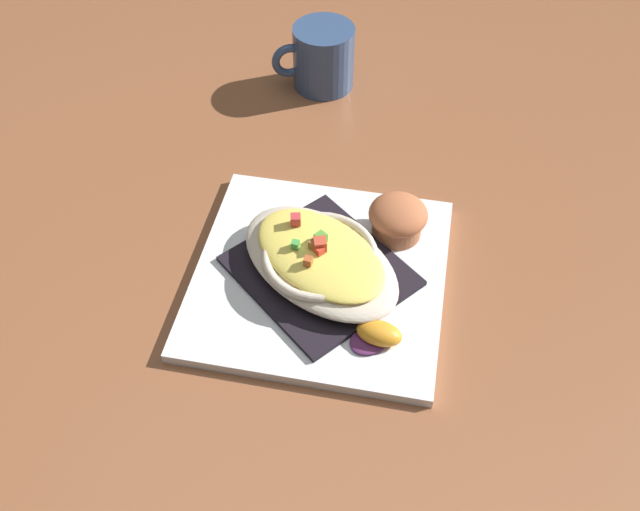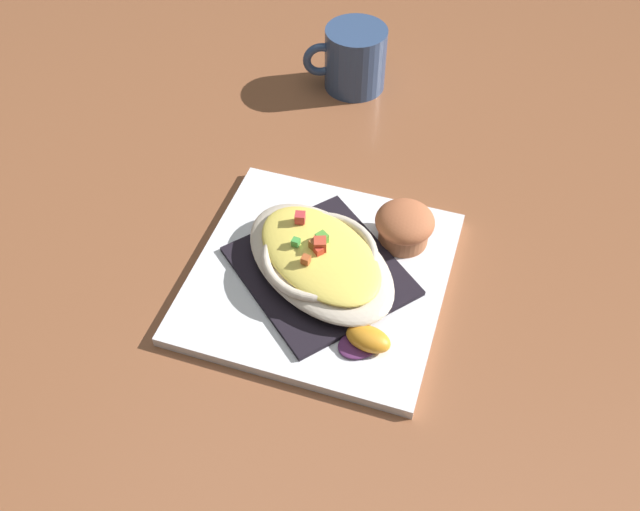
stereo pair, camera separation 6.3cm
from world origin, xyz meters
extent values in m
plane|color=brown|center=(0.00, 0.00, 0.00)|extent=(2.60, 2.60, 0.00)
cube|color=white|center=(0.00, 0.00, 0.01)|extent=(0.31, 0.31, 0.01)
cube|color=black|center=(0.00, 0.00, 0.02)|extent=(0.25, 0.25, 0.01)
ellipsoid|color=beige|center=(0.00, 0.00, 0.03)|extent=(0.23, 0.24, 0.03)
torus|color=beige|center=(0.00, 0.00, 0.04)|extent=(0.19, 0.19, 0.01)
ellipsoid|color=#EED258|center=(0.00, 0.00, 0.05)|extent=(0.19, 0.20, 0.02)
cube|color=#C8383B|center=(-0.04, -0.03, 0.06)|extent=(0.01, 0.01, 0.01)
cube|color=#B95529|center=(0.02, -0.01, 0.06)|extent=(0.01, 0.01, 0.01)
cube|color=green|center=(0.00, -0.03, 0.06)|extent=(0.01, 0.01, 0.01)
cube|color=#53A038|center=(-0.01, 0.00, 0.06)|extent=(0.02, 0.02, 0.01)
cube|color=red|center=(0.01, 0.00, 0.06)|extent=(0.01, 0.01, 0.01)
cube|color=#AA602D|center=(0.00, -0.01, 0.06)|extent=(0.02, 0.02, 0.01)
cube|color=#CC452F|center=(0.00, 0.00, 0.06)|extent=(0.02, 0.02, 0.01)
cylinder|color=#A9623E|center=(-0.07, 0.09, 0.03)|extent=(0.06, 0.06, 0.02)
ellipsoid|color=#AF5E3B|center=(-0.07, 0.09, 0.05)|extent=(0.07, 0.07, 0.03)
ellipsoid|color=#4C0F23|center=(-0.07, 0.09, 0.05)|extent=(0.03, 0.03, 0.01)
ellipsoid|color=#5A2757|center=(0.09, 0.06, 0.02)|extent=(0.06, 0.06, 0.01)
ellipsoid|color=orange|center=(0.09, 0.07, 0.02)|extent=(0.04, 0.05, 0.02)
cylinder|color=#324871|center=(-0.38, -0.03, 0.05)|extent=(0.09, 0.09, 0.09)
torus|color=#324871|center=(-0.37, -0.08, 0.05)|extent=(0.03, 0.05, 0.05)
cylinder|color=#4C2D14|center=(-0.38, -0.03, 0.02)|extent=(0.08, 0.08, 0.04)
camera|label=1|loc=(0.51, 0.05, 0.64)|focal=39.45mm
camera|label=2|loc=(0.50, 0.11, 0.64)|focal=39.45mm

